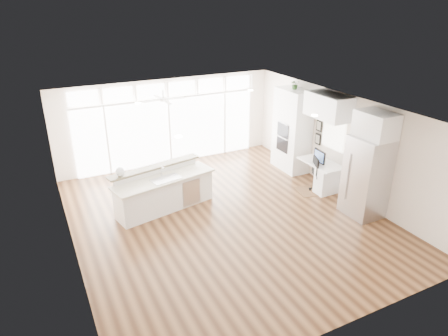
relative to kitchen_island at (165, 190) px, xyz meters
name	(u,v)px	position (x,y,z in m)	size (l,w,h in m)	color
floor	(225,217)	(1.16, -1.09, -0.53)	(7.00, 8.00, 0.02)	#402513
ceiling	(226,110)	(1.16, -1.09, 2.18)	(7.00, 8.00, 0.02)	white
wall_back	(168,122)	(1.16, 2.91, 0.83)	(7.00, 0.04, 2.70)	#F0E1D0
wall_front	(345,261)	(1.16, -5.09, 0.83)	(7.00, 0.04, 2.70)	#F0E1D0
wall_left	(67,198)	(-2.34, -1.09, 0.83)	(0.04, 8.00, 2.70)	#F0E1D0
wall_right	(342,144)	(4.66, -1.09, 0.83)	(0.04, 8.00, 2.70)	#F0E1D0
glass_wall	(169,131)	(1.16, 2.85, 0.53)	(5.80, 0.06, 2.08)	white
transom_row	(167,90)	(1.16, 2.85, 1.86)	(5.90, 0.06, 0.40)	white
desk_window	(334,134)	(4.62, -0.79, 1.03)	(0.04, 0.85, 0.85)	white
ceiling_fan	(163,96)	(0.66, 1.71, 1.96)	(1.16, 1.16, 0.32)	white
recessed_lights	(221,109)	(1.16, -0.89, 2.16)	(3.40, 3.00, 0.02)	white
oven_cabinet	(292,130)	(4.33, 0.71, 0.73)	(0.64, 1.20, 2.50)	white
desk_nook	(320,175)	(4.29, -0.79, -0.14)	(0.72, 1.30, 0.76)	white
upper_cabinets	(328,106)	(4.33, -0.79, 1.83)	(0.64, 1.30, 0.64)	white
refrigerator	(366,177)	(4.27, -2.44, 0.48)	(0.76, 0.90, 2.00)	silver
fridge_cabinet	(376,125)	(4.33, -2.44, 1.78)	(0.64, 0.90, 0.60)	white
framed_photos	(319,132)	(4.62, -0.17, 0.88)	(0.06, 0.22, 0.80)	black
kitchen_island	(165,190)	(0.00, 0.00, 0.00)	(2.62, 0.99, 1.04)	white
rug	(314,190)	(4.03, -0.90, -0.51)	(0.94, 0.68, 0.01)	#372011
office_chair	(322,174)	(4.20, -0.97, -0.03)	(0.51, 0.47, 0.98)	black
fishbowl	(120,172)	(-1.01, 0.20, 0.63)	(0.22, 0.22, 0.22)	white
monitor	(320,156)	(4.21, -0.79, 0.44)	(0.08, 0.47, 0.40)	black
keyboard	(314,164)	(4.04, -0.79, 0.25)	(0.13, 0.36, 0.02)	silver
potted_plant	(295,85)	(4.33, 0.71, 2.10)	(0.27, 0.30, 0.23)	#2F5926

